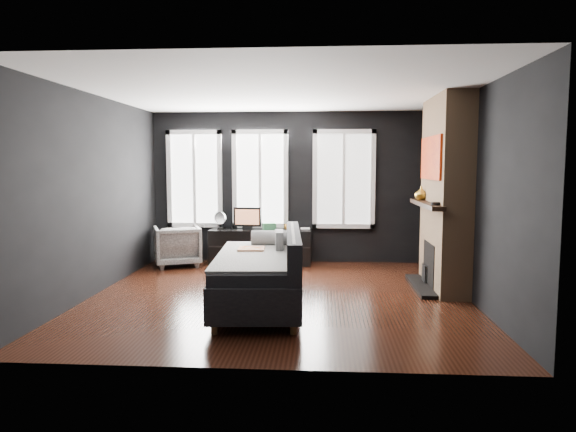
# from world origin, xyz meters

# --- Properties ---
(floor) EXTENTS (5.00, 5.00, 0.00)m
(floor) POSITION_xyz_m (0.00, 0.00, 0.00)
(floor) COLOR black
(floor) RESTS_ON ground
(ceiling) EXTENTS (5.00, 5.00, 0.00)m
(ceiling) POSITION_xyz_m (0.00, 0.00, 2.70)
(ceiling) COLOR white
(ceiling) RESTS_ON ground
(wall_back) EXTENTS (5.00, 0.02, 2.70)m
(wall_back) POSITION_xyz_m (0.00, 2.50, 1.35)
(wall_back) COLOR black
(wall_back) RESTS_ON ground
(wall_left) EXTENTS (0.02, 5.00, 2.70)m
(wall_left) POSITION_xyz_m (-2.50, 0.00, 1.35)
(wall_left) COLOR black
(wall_left) RESTS_ON ground
(wall_right) EXTENTS (0.02, 5.00, 2.70)m
(wall_right) POSITION_xyz_m (2.50, 0.00, 1.35)
(wall_right) COLOR black
(wall_right) RESTS_ON ground
(windows) EXTENTS (4.00, 0.16, 1.76)m
(windows) POSITION_xyz_m (-0.45, 2.46, 2.38)
(windows) COLOR white
(windows) RESTS_ON wall_back
(fireplace) EXTENTS (0.70, 1.62, 2.70)m
(fireplace) POSITION_xyz_m (2.30, 0.60, 1.35)
(fireplace) COLOR #93724C
(fireplace) RESTS_ON floor
(sofa) EXTENTS (1.27, 2.31, 0.96)m
(sofa) POSITION_xyz_m (-0.20, -0.59, 0.48)
(sofa) COLOR black
(sofa) RESTS_ON floor
(stripe_pillow) EXTENTS (0.14, 0.42, 0.41)m
(stripe_pillow) POSITION_xyz_m (0.01, -0.14, 0.69)
(stripe_pillow) COLOR gray
(stripe_pillow) RESTS_ON sofa
(armchair) EXTENTS (0.96, 0.93, 0.77)m
(armchair) POSITION_xyz_m (-1.95, 1.95, 0.39)
(armchair) COLOR white
(armchair) RESTS_ON floor
(media_console) EXTENTS (1.80, 0.57, 0.62)m
(media_console) POSITION_xyz_m (-0.52, 2.24, 0.31)
(media_console) COLOR black
(media_console) RESTS_ON floor
(monitor) EXTENTS (0.51, 0.16, 0.45)m
(monitor) POSITION_xyz_m (-0.75, 2.21, 0.84)
(monitor) COLOR black
(monitor) RESTS_ON media_console
(desk_fan) EXTENTS (0.28, 0.28, 0.32)m
(desk_fan) POSITION_xyz_m (-1.25, 2.25, 0.77)
(desk_fan) COLOR #959595
(desk_fan) RESTS_ON media_console
(mug) EXTENTS (0.14, 0.11, 0.13)m
(mug) POSITION_xyz_m (-0.03, 2.18, 0.68)
(mug) COLOR orange
(mug) RESTS_ON media_console
(book) EXTENTS (0.16, 0.02, 0.22)m
(book) POSITION_xyz_m (0.19, 2.33, 0.73)
(book) COLOR #C3BA96
(book) RESTS_ON media_console
(storage_box) EXTENTS (0.26, 0.20, 0.12)m
(storage_box) POSITION_xyz_m (-0.36, 2.14, 0.68)
(storage_box) COLOR #367C4C
(storage_box) RESTS_ON media_console
(mantel_vase) EXTENTS (0.25, 0.26, 0.20)m
(mantel_vase) POSITION_xyz_m (2.05, 1.05, 1.33)
(mantel_vase) COLOR gold
(mantel_vase) RESTS_ON fireplace
(mantel_clock) EXTENTS (0.15, 0.15, 0.04)m
(mantel_clock) POSITION_xyz_m (2.05, 0.05, 1.25)
(mantel_clock) COLOR black
(mantel_clock) RESTS_ON fireplace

